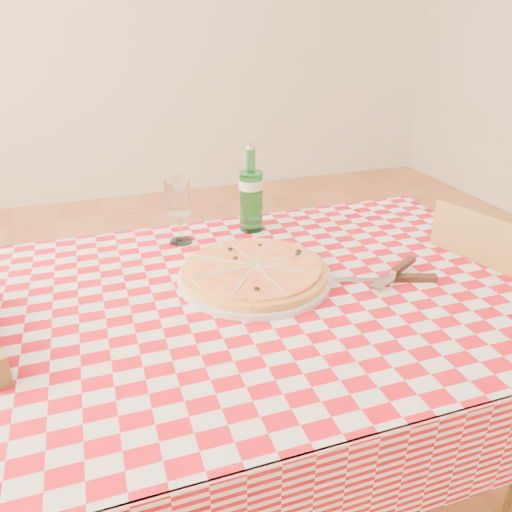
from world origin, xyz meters
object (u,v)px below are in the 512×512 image
at_px(pizza_plate, 255,270).
at_px(wine_glass, 179,212).
at_px(dining_table, 272,326).
at_px(chair_near, 503,341).
at_px(water_bottle, 251,188).

bearing_deg(pizza_plate, wine_glass, 115.20).
distance_m(dining_table, wine_glass, 0.40).
bearing_deg(chair_near, wine_glass, 138.28).
distance_m(pizza_plate, wine_glass, 0.30).
distance_m(water_bottle, wine_glass, 0.21).
xyz_separation_m(pizza_plate, water_bottle, (0.09, 0.28, 0.10)).
bearing_deg(water_bottle, chair_near, -34.42).
relative_size(dining_table, wine_glass, 6.93).
relative_size(water_bottle, wine_glass, 1.42).
relative_size(pizza_plate, wine_glass, 2.08).
height_order(dining_table, water_bottle, water_bottle).
relative_size(chair_near, water_bottle, 3.61).
height_order(water_bottle, wine_glass, water_bottle).
distance_m(chair_near, wine_glass, 0.95).
bearing_deg(pizza_plate, chair_near, -10.26).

